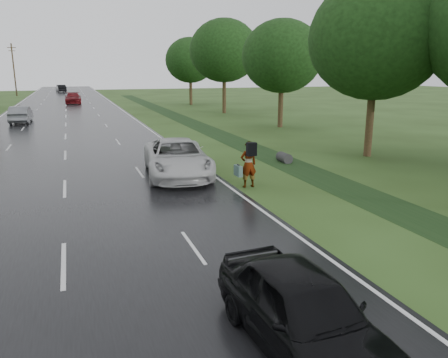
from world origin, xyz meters
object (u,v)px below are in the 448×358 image
Objects in this scene: pedestrian at (248,164)px; silver_sedan at (21,114)px; white_pickup at (177,158)px; dark_sedan at (303,311)px.

pedestrian is 0.42× the size of silver_sedan.
silver_sedan is (-9.13, 26.22, -0.07)m from white_pickup.
white_pickup is at bearing 82.71° from dark_sedan.
dark_sedan is at bearing -87.54° from white_pickup.
dark_sedan is 0.93× the size of silver_sedan.
pedestrian is at bearing -43.79° from white_pickup.
silver_sedan reaches higher than dark_sedan.
dark_sedan is 40.93m from silver_sedan.
white_pickup is 1.29× the size of silver_sedan.
dark_sedan is (-3.44, -10.95, -0.24)m from pedestrian.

